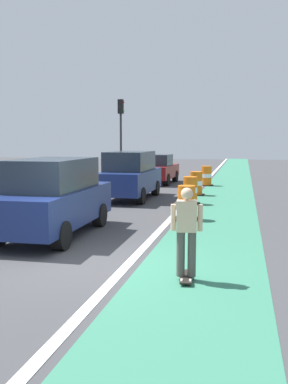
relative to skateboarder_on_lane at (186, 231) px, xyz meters
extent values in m
plane|color=#424244|center=(-2.18, 0.68, -0.91)|extent=(100.00, 100.00, 0.00)
cube|color=#387F60|center=(0.22, 12.68, -0.91)|extent=(2.50, 80.00, 0.01)
cube|color=silver|center=(-1.28, 12.68, -0.91)|extent=(0.20, 80.00, 0.01)
cube|color=black|center=(0.00, 0.00, -0.84)|extent=(0.31, 0.82, 0.02)
cylinder|color=silver|center=(0.11, -0.25, -0.86)|extent=(0.05, 0.11, 0.11)
cylinder|color=silver|center=(-0.05, -0.27, -0.86)|extent=(0.05, 0.11, 0.11)
cylinder|color=silver|center=(0.05, 0.27, -0.86)|extent=(0.05, 0.11, 0.11)
cylinder|color=silver|center=(-0.11, 0.25, -0.86)|extent=(0.05, 0.11, 0.11)
cylinder|color=#514C47|center=(0.10, 0.01, -0.42)|extent=(0.15, 0.15, 0.82)
cylinder|color=#514C47|center=(-0.10, -0.01, -0.42)|extent=(0.15, 0.15, 0.82)
cube|color=beige|center=(0.00, 0.00, 0.27)|extent=(0.38, 0.26, 0.56)
cylinder|color=beige|center=(0.24, 0.03, 0.24)|extent=(0.09, 0.09, 0.48)
cylinder|color=beige|center=(-0.24, -0.03, 0.24)|extent=(0.09, 0.09, 0.48)
sphere|color=beige|center=(0.00, 0.00, 0.67)|extent=(0.22, 0.22, 0.22)
cube|color=navy|center=(-3.93, 2.94, -0.12)|extent=(1.90, 4.63, 0.90)
cube|color=#232D38|center=(-3.93, 2.94, 0.73)|extent=(1.66, 2.87, 0.80)
cylinder|color=black|center=(-4.77, 4.35, -0.57)|extent=(0.29, 0.68, 0.68)
cylinder|color=black|center=(-3.13, 4.38, -0.57)|extent=(0.29, 0.68, 0.68)
cylinder|color=black|center=(-3.09, 1.52, -0.57)|extent=(0.29, 0.68, 0.68)
cube|color=navy|center=(-3.78, 10.37, -0.12)|extent=(1.87, 4.61, 0.90)
cube|color=#232D38|center=(-3.78, 10.37, 0.73)|extent=(1.64, 2.86, 0.80)
cylinder|color=black|center=(-4.59, 11.80, -0.57)|extent=(0.28, 0.68, 0.68)
cylinder|color=black|center=(-2.95, 11.79, -0.57)|extent=(0.28, 0.68, 0.68)
cylinder|color=black|center=(-4.61, 8.95, -0.57)|extent=(0.28, 0.68, 0.68)
cylinder|color=black|center=(-2.97, 8.94, -0.57)|extent=(0.28, 0.68, 0.68)
cube|color=maroon|center=(-3.95, 17.31, -0.21)|extent=(1.97, 4.16, 0.72)
cube|color=#232D38|center=(-3.96, 17.06, 0.47)|extent=(1.67, 1.77, 0.64)
cylinder|color=black|center=(-4.73, 18.61, -0.57)|extent=(0.30, 0.69, 0.68)
cylinder|color=black|center=(-3.09, 18.56, -0.57)|extent=(0.30, 0.69, 0.68)
cylinder|color=black|center=(-4.81, 16.07, -0.57)|extent=(0.30, 0.69, 0.68)
cylinder|color=black|center=(-3.17, 16.02, -0.57)|extent=(0.30, 0.69, 0.68)
cylinder|color=orange|center=(-0.78, 6.05, -0.66)|extent=(0.56, 0.56, 0.42)
cylinder|color=white|center=(-0.78, 6.05, -0.35)|extent=(0.57, 0.57, 0.21)
cylinder|color=orange|center=(-0.78, 6.05, -0.03)|extent=(0.56, 0.56, 0.42)
cube|color=black|center=(-0.78, 6.05, -0.89)|extent=(0.73, 0.73, 0.04)
cylinder|color=orange|center=(-1.07, 9.46, -0.66)|extent=(0.56, 0.56, 0.42)
cylinder|color=white|center=(-1.07, 9.46, -0.35)|extent=(0.57, 0.57, 0.21)
cylinder|color=orange|center=(-1.07, 9.46, -0.03)|extent=(0.56, 0.56, 0.42)
cube|color=black|center=(-1.07, 9.46, -0.89)|extent=(0.73, 0.73, 0.04)
cylinder|color=orange|center=(-1.14, 12.31, -0.66)|extent=(0.56, 0.56, 0.42)
cylinder|color=white|center=(-1.14, 12.31, -0.35)|extent=(0.57, 0.57, 0.21)
cylinder|color=orange|center=(-1.14, 12.31, -0.03)|extent=(0.56, 0.56, 0.42)
cube|color=black|center=(-1.14, 12.31, -0.89)|extent=(0.73, 0.73, 0.04)
cylinder|color=orange|center=(-1.04, 16.65, -0.66)|extent=(0.56, 0.56, 0.42)
cylinder|color=white|center=(-1.04, 16.65, -0.35)|extent=(0.57, 0.57, 0.21)
cylinder|color=orange|center=(-1.04, 16.65, -0.03)|extent=(0.56, 0.56, 0.42)
cube|color=black|center=(-1.04, 16.65, -0.89)|extent=(0.73, 0.73, 0.04)
cylinder|color=#2D2D2D|center=(-6.78, 19.49, 1.19)|extent=(0.14, 0.14, 4.20)
cube|color=black|center=(-6.78, 19.49, 3.74)|extent=(0.32, 0.32, 0.90)
sphere|color=red|center=(-6.61, 19.49, 4.00)|extent=(0.16, 0.16, 0.16)
sphere|color=green|center=(-6.61, 19.49, 3.48)|extent=(0.16, 0.16, 0.16)
cylinder|color=#33333D|center=(-6.35, 11.36, -0.48)|extent=(0.20, 0.20, 0.86)
cube|color=red|center=(-6.35, 11.36, 0.22)|extent=(0.34, 0.20, 0.54)
sphere|color=#9E7051|center=(-6.35, 11.36, 0.60)|extent=(0.20, 0.20, 0.20)
camera|label=1|loc=(0.97, -7.62, 1.61)|focal=40.70mm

